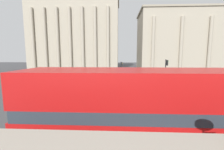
{
  "coord_description": "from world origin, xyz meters",
  "views": [
    {
      "loc": [
        -1.19,
        -2.56,
        4.48
      ],
      "look_at": [
        -2.03,
        15.42,
        2.17
      ],
      "focal_mm": 24.0,
      "sensor_mm": 36.0,
      "label": 1
    }
  ],
  "objects_px": {
    "plaza_building_left": "(76,36)",
    "pedestrian_olive": "(129,77)",
    "plaza_building_right": "(185,41)",
    "pedestrian_red": "(99,73)",
    "traffic_light_far": "(121,68)",
    "pedestrian_black": "(105,73)",
    "car_black": "(111,83)",
    "pedestrian_blue": "(144,72)",
    "traffic_light_near": "(94,82)",
    "double_decker_bus": "(159,111)",
    "traffic_light_mid": "(166,70)"
  },
  "relations": [
    {
      "from": "car_black",
      "to": "double_decker_bus",
      "type": "bearing_deg",
      "value": -156.15
    },
    {
      "from": "plaza_building_left",
      "to": "pedestrian_blue",
      "type": "relative_size",
      "value": 15.13
    },
    {
      "from": "traffic_light_far",
      "to": "car_black",
      "type": "distance_m",
      "value": 7.59
    },
    {
      "from": "plaza_building_left",
      "to": "plaza_building_right",
      "type": "distance_m",
      "value": 34.16
    },
    {
      "from": "pedestrian_blue",
      "to": "traffic_light_far",
      "type": "bearing_deg",
      "value": 78.99
    },
    {
      "from": "traffic_light_far",
      "to": "pedestrian_blue",
      "type": "distance_m",
      "value": 6.93
    },
    {
      "from": "double_decker_bus",
      "to": "pedestrian_blue",
      "type": "height_order",
      "value": "double_decker_bus"
    },
    {
      "from": "plaza_building_right",
      "to": "traffic_light_far",
      "type": "relative_size",
      "value": 8.36
    },
    {
      "from": "plaza_building_left",
      "to": "pedestrian_olive",
      "type": "distance_m",
      "value": 30.77
    },
    {
      "from": "traffic_light_mid",
      "to": "pedestrian_black",
      "type": "xyz_separation_m",
      "value": [
        -8.99,
        10.32,
        -1.59
      ]
    },
    {
      "from": "traffic_light_near",
      "to": "pedestrian_blue",
      "type": "relative_size",
      "value": 1.91
    },
    {
      "from": "plaza_building_right",
      "to": "pedestrian_black",
      "type": "height_order",
      "value": "plaza_building_right"
    },
    {
      "from": "pedestrian_olive",
      "to": "pedestrian_black",
      "type": "height_order",
      "value": "pedestrian_olive"
    },
    {
      "from": "traffic_light_far",
      "to": "pedestrian_olive",
      "type": "bearing_deg",
      "value": -74.49
    },
    {
      "from": "pedestrian_blue",
      "to": "pedestrian_olive",
      "type": "bearing_deg",
      "value": 103.74
    },
    {
      "from": "double_decker_bus",
      "to": "traffic_light_mid",
      "type": "relative_size",
      "value": 2.76
    },
    {
      "from": "traffic_light_mid",
      "to": "pedestrian_red",
      "type": "height_order",
      "value": "traffic_light_mid"
    },
    {
      "from": "double_decker_bus",
      "to": "car_black",
      "type": "distance_m",
      "value": 15.31
    },
    {
      "from": "double_decker_bus",
      "to": "car_black",
      "type": "bearing_deg",
      "value": 100.2
    },
    {
      "from": "pedestrian_olive",
      "to": "pedestrian_blue",
      "type": "bearing_deg",
      "value": -50.07
    },
    {
      "from": "plaza_building_right",
      "to": "pedestrian_red",
      "type": "xyz_separation_m",
      "value": [
        -24.3,
        -18.69,
        -7.93
      ]
    },
    {
      "from": "plaza_building_left",
      "to": "traffic_light_far",
      "type": "distance_m",
      "value": 26.18
    },
    {
      "from": "double_decker_bus",
      "to": "pedestrian_blue",
      "type": "xyz_separation_m",
      "value": [
        3.78,
        26.87,
        -1.16
      ]
    },
    {
      "from": "pedestrian_blue",
      "to": "pedestrian_red",
      "type": "bearing_deg",
      "value": 54.77
    },
    {
      "from": "traffic_light_mid",
      "to": "pedestrian_olive",
      "type": "bearing_deg",
      "value": 136.77
    },
    {
      "from": "pedestrian_red",
      "to": "traffic_light_mid",
      "type": "bearing_deg",
      "value": 178.0
    },
    {
      "from": "plaza_building_left",
      "to": "pedestrian_red",
      "type": "relative_size",
      "value": 15.68
    },
    {
      "from": "traffic_light_far",
      "to": "car_black",
      "type": "relative_size",
      "value": 0.81
    },
    {
      "from": "plaza_building_left",
      "to": "traffic_light_near",
      "type": "height_order",
      "value": "plaza_building_left"
    },
    {
      "from": "pedestrian_blue",
      "to": "pedestrian_black",
      "type": "bearing_deg",
      "value": 55.62
    },
    {
      "from": "traffic_light_mid",
      "to": "car_black",
      "type": "distance_m",
      "value": 7.64
    },
    {
      "from": "pedestrian_blue",
      "to": "pedestrian_red",
      "type": "relative_size",
      "value": 1.04
    },
    {
      "from": "pedestrian_black",
      "to": "pedestrian_blue",
      "type": "bearing_deg",
      "value": 10.1
    },
    {
      "from": "traffic_light_near",
      "to": "traffic_light_far",
      "type": "distance_m",
      "value": 16.13
    },
    {
      "from": "car_black",
      "to": "pedestrian_blue",
      "type": "height_order",
      "value": "pedestrian_blue"
    },
    {
      "from": "plaza_building_right",
      "to": "pedestrian_olive",
      "type": "relative_size",
      "value": 15.78
    },
    {
      "from": "plaza_building_left",
      "to": "plaza_building_right",
      "type": "relative_size",
      "value": 0.96
    },
    {
      "from": "pedestrian_black",
      "to": "traffic_light_near",
      "type": "bearing_deg",
      "value": -96.78
    },
    {
      "from": "plaza_building_left",
      "to": "traffic_light_far",
      "type": "bearing_deg",
      "value": -54.99
    },
    {
      "from": "double_decker_bus",
      "to": "pedestrian_black",
      "type": "bearing_deg",
      "value": 100.28
    },
    {
      "from": "plaza_building_left",
      "to": "traffic_light_near",
      "type": "relative_size",
      "value": 7.9
    },
    {
      "from": "plaza_building_left",
      "to": "traffic_light_near",
      "type": "distance_m",
      "value": 39.0
    },
    {
      "from": "double_decker_bus",
      "to": "pedestrian_black",
      "type": "height_order",
      "value": "double_decker_bus"
    },
    {
      "from": "plaza_building_left",
      "to": "plaza_building_right",
      "type": "height_order",
      "value": "plaza_building_left"
    },
    {
      "from": "pedestrian_red",
      "to": "pedestrian_black",
      "type": "height_order",
      "value": "pedestrian_black"
    },
    {
      "from": "plaza_building_left",
      "to": "traffic_light_mid",
      "type": "xyz_separation_m",
      "value": [
        19.86,
        -28.93,
        -8.08
      ]
    },
    {
      "from": "double_decker_bus",
      "to": "traffic_light_mid",
      "type": "xyz_separation_m",
      "value": [
        4.43,
        13.59,
        0.41
      ]
    },
    {
      "from": "plaza_building_left",
      "to": "traffic_light_near",
      "type": "xyz_separation_m",
      "value": [
        11.71,
        -36.23,
        -8.43
      ]
    },
    {
      "from": "plaza_building_right",
      "to": "car_black",
      "type": "relative_size",
      "value": 6.79
    },
    {
      "from": "pedestrian_blue",
      "to": "pedestrian_black",
      "type": "distance_m",
      "value": 8.85
    }
  ]
}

